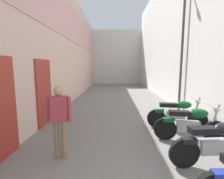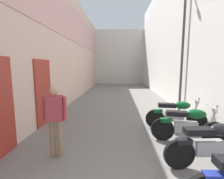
{
  "view_description": "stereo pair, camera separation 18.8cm",
  "coord_description": "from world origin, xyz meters",
  "views": [
    {
      "loc": [
        -0.27,
        0.13,
        1.98
      ],
      "look_at": [
        -0.38,
        7.49,
        0.94
      ],
      "focal_mm": 26.65,
      "sensor_mm": 36.0,
      "label": 1
    },
    {
      "loc": [
        -0.09,
        0.14,
        1.98
      ],
      "look_at": [
        -0.38,
        7.49,
        0.94
      ],
      "focal_mm": 26.65,
      "sensor_mm": 36.0,
      "label": 2
    }
  ],
  "objects": [
    {
      "name": "pedestrian_mid_alley",
      "position": [
        -1.45,
        3.53,
        0.92
      ],
      "size": [
        0.52,
        0.25,
        1.57
      ],
      "color": "#8C7251",
      "rests_on": "ground"
    },
    {
      "name": "street_lamp",
      "position": [
        2.43,
        7.18,
        2.98
      ],
      "size": [
        0.79,
        0.18,
        5.14
      ],
      "color": "#47474C",
      "rests_on": "ground"
    },
    {
      "name": "building_far_end",
      "position": [
        0.0,
        19.89,
        2.97
      ],
      "size": [
        8.32,
        2.0,
        5.94
      ],
      "primitive_type": "cube",
      "color": "beige",
      "rests_on": "ground"
    },
    {
      "name": "building_left",
      "position": [
        -2.85,
        9.39,
        3.02
      ],
      "size": [
        0.45,
        18.89,
        6.0
      ],
      "color": "beige",
      "rests_on": "ground"
    },
    {
      "name": "building_right",
      "position": [
        2.86,
        9.44,
        3.72
      ],
      "size": [
        0.45,
        18.89,
        7.45
      ],
      "color": "silver",
      "rests_on": "ground"
    },
    {
      "name": "motorcycle_fifth",
      "position": [
        1.72,
        5.26,
        0.5
      ],
      "size": [
        1.84,
        0.58,
        1.04
      ],
      "color": "black",
      "rests_on": "ground"
    },
    {
      "name": "motorcycle_fourth",
      "position": [
        1.72,
        4.34,
        0.5
      ],
      "size": [
        1.83,
        0.58,
        1.04
      ],
      "color": "black",
      "rests_on": "ground"
    },
    {
      "name": "ground_plane",
      "position": [
        0.0,
        7.44,
        0.0
      ],
      "size": [
        34.89,
        34.89,
        0.0
      ],
      "primitive_type": "plane",
      "color": "slate"
    },
    {
      "name": "motorcycle_third",
      "position": [
        1.72,
        3.24,
        0.5
      ],
      "size": [
        1.85,
        0.58,
        1.04
      ],
      "color": "black",
      "rests_on": "ground"
    }
  ]
}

